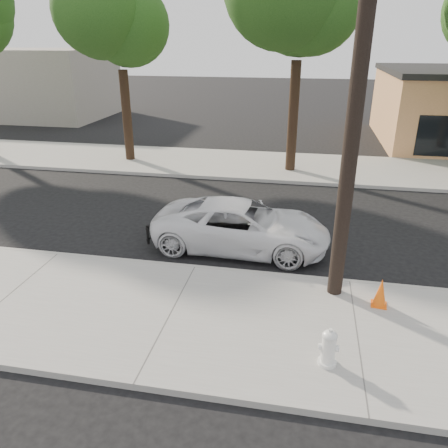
# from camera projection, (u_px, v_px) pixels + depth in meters

# --- Properties ---
(ground) EXTENTS (120.00, 120.00, 0.00)m
(ground) POSITION_uv_depth(u_px,v_px,m) (212.00, 238.00, 13.61)
(ground) COLOR black
(ground) RESTS_ON ground
(near_sidewalk) EXTENTS (90.00, 4.40, 0.15)m
(near_sidewalk) POSITION_uv_depth(u_px,v_px,m) (171.00, 316.00, 9.70)
(near_sidewalk) COLOR gray
(near_sidewalk) RESTS_ON ground
(far_sidewalk) EXTENTS (90.00, 5.00, 0.15)m
(far_sidewalk) POSITION_uv_depth(u_px,v_px,m) (249.00, 165.00, 21.26)
(far_sidewalk) COLOR gray
(far_sidewalk) RESTS_ON ground
(curb_near) EXTENTS (90.00, 0.12, 0.16)m
(curb_near) POSITION_uv_depth(u_px,v_px,m) (195.00, 268.00, 11.68)
(curb_near) COLOR #9E9B93
(curb_near) RESTS_ON ground
(building_far) EXTENTS (14.00, 8.00, 5.00)m
(building_far) POSITION_uv_depth(u_px,v_px,m) (17.00, 83.00, 34.15)
(building_far) COLOR gray
(building_far) RESTS_ON ground
(utility_pole) EXTENTS (1.40, 0.34, 9.00)m
(utility_pole) POSITION_uv_depth(u_px,v_px,m) (357.00, 96.00, 8.70)
(utility_pole) COLOR black
(utility_pole) RESTS_ON near_sidewalk
(tree_b) EXTENTS (4.34, 4.20, 8.45)m
(tree_b) POSITION_uv_depth(u_px,v_px,m) (122.00, 28.00, 19.48)
(tree_b) COLOR black
(tree_b) RESTS_ON far_sidewalk
(tree_c) EXTENTS (4.96, 4.80, 9.55)m
(tree_c) POSITION_uv_depth(u_px,v_px,m) (305.00, 7.00, 17.41)
(tree_c) COLOR black
(tree_c) RESTS_ON far_sidewalk
(police_cruiser) EXTENTS (5.19, 2.54, 1.42)m
(police_cruiser) POSITION_uv_depth(u_px,v_px,m) (242.00, 226.00, 12.75)
(police_cruiser) COLOR white
(police_cruiser) RESTS_ON ground
(fire_hydrant) EXTENTS (0.38, 0.35, 0.73)m
(fire_hydrant) POSITION_uv_depth(u_px,v_px,m) (329.00, 348.00, 8.03)
(fire_hydrant) COLOR white
(fire_hydrant) RESTS_ON near_sidewalk
(traffic_cone) EXTENTS (0.39, 0.39, 0.67)m
(traffic_cone) POSITION_uv_depth(u_px,v_px,m) (381.00, 293.00, 9.83)
(traffic_cone) COLOR #FA5F0D
(traffic_cone) RESTS_ON near_sidewalk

